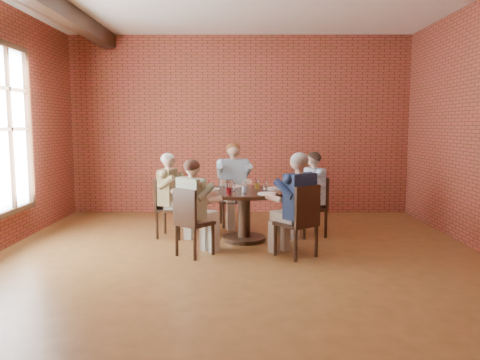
{
  "coord_description": "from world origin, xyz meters",
  "views": [
    {
      "loc": [
        0.05,
        -5.57,
        1.71
      ],
      "look_at": [
        0.02,
        1.0,
        0.93
      ],
      "focal_mm": 35.0,
      "sensor_mm": 36.0,
      "label": 1
    }
  ],
  "objects_px": {
    "chair_d": "(190,220)",
    "chair_e": "(301,219)",
    "dining_table": "(244,205)",
    "chair_b": "(233,194)",
    "diner_d": "(195,208)",
    "chair_c": "(166,205)",
    "chair_a": "(316,204)",
    "diner_b": "(234,185)",
    "diner_e": "(296,205)",
    "smartphone": "(275,193)",
    "diner_c": "(171,196)",
    "diner_a": "(311,195)"
  },
  "relations": [
    {
      "from": "chair_d",
      "to": "smartphone",
      "type": "height_order",
      "value": "chair_d"
    },
    {
      "from": "dining_table",
      "to": "chair_c",
      "type": "distance_m",
      "value": 1.21
    },
    {
      "from": "chair_d",
      "to": "diner_d",
      "type": "distance_m",
      "value": 0.16
    },
    {
      "from": "chair_a",
      "to": "smartphone",
      "type": "xyz_separation_m",
      "value": [
        -0.66,
        -0.62,
        0.25
      ]
    },
    {
      "from": "diner_a",
      "to": "chair_c",
      "type": "distance_m",
      "value": 2.21
    },
    {
      "from": "chair_e",
      "to": "smartphone",
      "type": "distance_m",
      "value": 0.7
    },
    {
      "from": "diner_a",
      "to": "diner_b",
      "type": "bearing_deg",
      "value": -138.19
    },
    {
      "from": "chair_d",
      "to": "chair_e",
      "type": "bearing_deg",
      "value": -142.63
    },
    {
      "from": "chair_a",
      "to": "diner_d",
      "type": "distance_m",
      "value": 2.08
    },
    {
      "from": "dining_table",
      "to": "chair_d",
      "type": "bearing_deg",
      "value": -128.98
    },
    {
      "from": "diner_d",
      "to": "chair_e",
      "type": "distance_m",
      "value": 1.39
    },
    {
      "from": "diner_d",
      "to": "chair_e",
      "type": "relative_size",
      "value": 1.34
    },
    {
      "from": "chair_a",
      "to": "chair_e",
      "type": "distance_m",
      "value": 1.27
    },
    {
      "from": "dining_table",
      "to": "chair_a",
      "type": "relative_size",
      "value": 1.4
    },
    {
      "from": "chair_a",
      "to": "diner_e",
      "type": "height_order",
      "value": "diner_e"
    },
    {
      "from": "chair_a",
      "to": "chair_e",
      "type": "xyz_separation_m",
      "value": [
        -0.38,
        -1.21,
        0.01
      ]
    },
    {
      "from": "chair_b",
      "to": "chair_d",
      "type": "height_order",
      "value": "chair_b"
    },
    {
      "from": "chair_c",
      "to": "chair_b",
      "type": "bearing_deg",
      "value": -36.53
    },
    {
      "from": "chair_b",
      "to": "diner_b",
      "type": "height_order",
      "value": "diner_b"
    },
    {
      "from": "diner_a",
      "to": "smartphone",
      "type": "relative_size",
      "value": 8.75
    },
    {
      "from": "diner_b",
      "to": "chair_d",
      "type": "xyz_separation_m",
      "value": [
        -0.53,
        -1.91,
        -0.21
      ]
    },
    {
      "from": "diner_e",
      "to": "diner_a",
      "type": "bearing_deg",
      "value": -146.3
    },
    {
      "from": "chair_d",
      "to": "chair_e",
      "type": "xyz_separation_m",
      "value": [
        1.42,
        -0.04,
        0.02
      ]
    },
    {
      "from": "diner_a",
      "to": "chair_c",
      "type": "bearing_deg",
      "value": -104.02
    },
    {
      "from": "dining_table",
      "to": "diner_b",
      "type": "xyz_separation_m",
      "value": [
        -0.17,
        1.05,
        0.17
      ]
    },
    {
      "from": "dining_table",
      "to": "diner_d",
      "type": "bearing_deg",
      "value": -128.98
    },
    {
      "from": "diner_a",
      "to": "diner_e",
      "type": "height_order",
      "value": "diner_e"
    },
    {
      "from": "dining_table",
      "to": "chair_e",
      "type": "height_order",
      "value": "chair_e"
    },
    {
      "from": "chair_b",
      "to": "chair_c",
      "type": "distance_m",
      "value": 1.36
    },
    {
      "from": "chair_a",
      "to": "chair_d",
      "type": "distance_m",
      "value": 2.15
    },
    {
      "from": "diner_b",
      "to": "chair_e",
      "type": "xyz_separation_m",
      "value": [
        0.9,
        -1.95,
        -0.19
      ]
    },
    {
      "from": "chair_a",
      "to": "diner_d",
      "type": "bearing_deg",
      "value": -73.24
    },
    {
      "from": "dining_table",
      "to": "smartphone",
      "type": "height_order",
      "value": "smartphone"
    },
    {
      "from": "chair_c",
      "to": "diner_e",
      "type": "height_order",
      "value": "diner_e"
    },
    {
      "from": "dining_table",
      "to": "chair_c",
      "type": "xyz_separation_m",
      "value": [
        -1.18,
        0.22,
        -0.03
      ]
    },
    {
      "from": "diner_b",
      "to": "chair_a",
      "type": "bearing_deg",
      "value": -39.53
    },
    {
      "from": "dining_table",
      "to": "chair_b",
      "type": "bearing_deg",
      "value": 99.33
    },
    {
      "from": "dining_table",
      "to": "diner_b",
      "type": "height_order",
      "value": "diner_b"
    },
    {
      "from": "dining_table",
      "to": "chair_c",
      "type": "bearing_deg",
      "value": 169.3
    },
    {
      "from": "chair_b",
      "to": "chair_c",
      "type": "height_order",
      "value": "chair_b"
    },
    {
      "from": "chair_b",
      "to": "diner_b",
      "type": "distance_m",
      "value": 0.2
    },
    {
      "from": "chair_b",
      "to": "diner_e",
      "type": "relative_size",
      "value": 0.72
    },
    {
      "from": "chair_d",
      "to": "diner_d",
      "type": "relative_size",
      "value": 0.71
    },
    {
      "from": "chair_b",
      "to": "diner_d",
      "type": "xyz_separation_m",
      "value": [
        -0.46,
        -1.95,
        0.11
      ]
    },
    {
      "from": "chair_b",
      "to": "chair_c",
      "type": "xyz_separation_m",
      "value": [
        -1.0,
        -0.92,
        -0.03
      ]
    },
    {
      "from": "diner_b",
      "to": "smartphone",
      "type": "relative_size",
      "value": 9.48
    },
    {
      "from": "dining_table",
      "to": "chair_b",
      "type": "distance_m",
      "value": 1.16
    },
    {
      "from": "diner_e",
      "to": "chair_b",
      "type": "bearing_deg",
      "value": -105.34
    },
    {
      "from": "chair_a",
      "to": "diner_b",
      "type": "distance_m",
      "value": 1.49
    },
    {
      "from": "dining_table",
      "to": "diner_c",
      "type": "distance_m",
      "value": 1.13
    }
  ]
}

